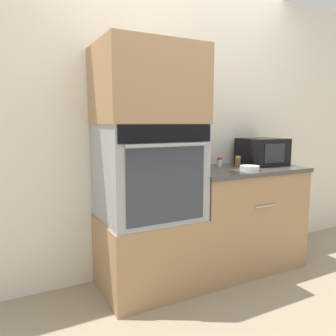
{
  "coord_description": "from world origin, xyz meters",
  "views": [
    {
      "loc": [
        -1.36,
        -1.92,
        1.29
      ],
      "look_at": [
        -0.25,
        0.21,
        0.95
      ],
      "focal_mm": 35.0,
      "sensor_mm": 36.0,
      "label": 1
    }
  ],
  "objects_px": {
    "condiment_jar_mid": "(219,162)",
    "bowl": "(250,168)",
    "microwave": "(262,152)",
    "condiment_jar_near": "(238,161)",
    "knife_block": "(200,158)",
    "wall_oven": "(149,172)",
    "condiment_jar_far": "(196,161)"
  },
  "relations": [
    {
      "from": "knife_block",
      "to": "bowl",
      "type": "height_order",
      "value": "knife_block"
    },
    {
      "from": "microwave",
      "to": "condiment_jar_near",
      "type": "relative_size",
      "value": 4.02
    },
    {
      "from": "wall_oven",
      "to": "microwave",
      "type": "height_order",
      "value": "wall_oven"
    },
    {
      "from": "microwave",
      "to": "condiment_jar_mid",
      "type": "height_order",
      "value": "microwave"
    },
    {
      "from": "wall_oven",
      "to": "microwave",
      "type": "bearing_deg",
      "value": 3.34
    },
    {
      "from": "microwave",
      "to": "condiment_jar_near",
      "type": "distance_m",
      "value": 0.28
    },
    {
      "from": "knife_block",
      "to": "bowl",
      "type": "bearing_deg",
      "value": -43.39
    },
    {
      "from": "condiment_jar_mid",
      "to": "condiment_jar_far",
      "type": "xyz_separation_m",
      "value": [
        -0.19,
        0.1,
        0.01
      ]
    },
    {
      "from": "microwave",
      "to": "condiment_jar_mid",
      "type": "xyz_separation_m",
      "value": [
        -0.43,
        0.08,
        -0.08
      ]
    },
    {
      "from": "microwave",
      "to": "condiment_jar_far",
      "type": "relative_size",
      "value": 3.54
    },
    {
      "from": "knife_block",
      "to": "bowl",
      "type": "distance_m",
      "value": 0.42
    },
    {
      "from": "condiment_jar_mid",
      "to": "knife_block",
      "type": "bearing_deg",
      "value": -171.29
    },
    {
      "from": "bowl",
      "to": "condiment_jar_mid",
      "type": "height_order",
      "value": "condiment_jar_mid"
    },
    {
      "from": "wall_oven",
      "to": "bowl",
      "type": "relative_size",
      "value": 4.46
    },
    {
      "from": "knife_block",
      "to": "microwave",
      "type": "bearing_deg",
      "value": -4.16
    },
    {
      "from": "bowl",
      "to": "knife_block",
      "type": "bearing_deg",
      "value": 136.61
    },
    {
      "from": "wall_oven",
      "to": "knife_block",
      "type": "relative_size",
      "value": 3.17
    },
    {
      "from": "wall_oven",
      "to": "condiment_jar_mid",
      "type": "bearing_deg",
      "value": 11.23
    },
    {
      "from": "condiment_jar_mid",
      "to": "wall_oven",
      "type": "bearing_deg",
      "value": -168.77
    },
    {
      "from": "condiment_jar_mid",
      "to": "condiment_jar_far",
      "type": "bearing_deg",
      "value": 151.75
    },
    {
      "from": "condiment_jar_near",
      "to": "condiment_jar_far",
      "type": "xyz_separation_m",
      "value": [
        -0.34,
        0.17,
        0.01
      ]
    },
    {
      "from": "wall_oven",
      "to": "condiment_jar_near",
      "type": "height_order",
      "value": "wall_oven"
    },
    {
      "from": "condiment_jar_mid",
      "to": "bowl",
      "type": "bearing_deg",
      "value": -77.33
    },
    {
      "from": "condiment_jar_mid",
      "to": "condiment_jar_near",
      "type": "bearing_deg",
      "value": -23.97
    },
    {
      "from": "bowl",
      "to": "condiment_jar_near",
      "type": "distance_m",
      "value": 0.26
    },
    {
      "from": "knife_block",
      "to": "condiment_jar_mid",
      "type": "height_order",
      "value": "knife_block"
    },
    {
      "from": "condiment_jar_near",
      "to": "condiment_jar_far",
      "type": "height_order",
      "value": "condiment_jar_far"
    },
    {
      "from": "bowl",
      "to": "condiment_jar_mid",
      "type": "bearing_deg",
      "value": 102.67
    },
    {
      "from": "wall_oven",
      "to": "condiment_jar_far",
      "type": "relative_size",
      "value": 6.69
    },
    {
      "from": "bowl",
      "to": "condiment_jar_near",
      "type": "bearing_deg",
      "value": 71.56
    },
    {
      "from": "wall_oven",
      "to": "microwave",
      "type": "xyz_separation_m",
      "value": [
        1.19,
        0.07,
        0.1
      ]
    },
    {
      "from": "microwave",
      "to": "condiment_jar_mid",
      "type": "distance_m",
      "value": 0.44
    }
  ]
}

